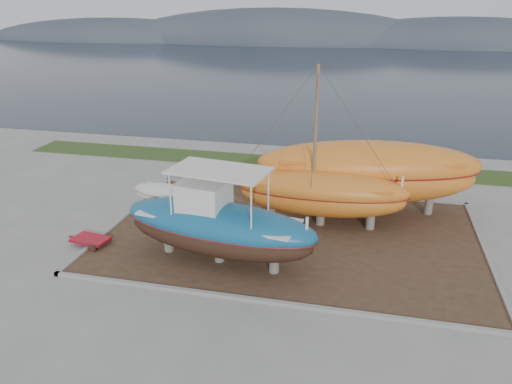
% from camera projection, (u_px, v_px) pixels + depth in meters
% --- Properties ---
extents(ground, '(140.00, 140.00, 0.00)m').
position_uv_depth(ground, '(276.00, 276.00, 21.27)').
color(ground, gray).
rests_on(ground, ground).
extents(dirt_patch, '(18.00, 12.00, 0.06)m').
position_uv_depth(dirt_patch, '(291.00, 235.00, 24.89)').
color(dirt_patch, '#422D1E').
rests_on(dirt_patch, ground).
extents(curb_frame, '(18.60, 12.60, 0.15)m').
position_uv_depth(curb_frame, '(291.00, 234.00, 24.88)').
color(curb_frame, gray).
rests_on(curb_frame, ground).
extents(grass_strip, '(44.00, 3.00, 0.08)m').
position_uv_depth(grass_strip, '(318.00, 165.00, 35.33)').
color(grass_strip, '#284219').
rests_on(grass_strip, ground).
extents(sea, '(260.00, 100.00, 0.04)m').
position_uv_depth(sea, '(355.00, 69.00, 84.82)').
color(sea, '#17212E').
rests_on(sea, ground).
extents(mountain_ridge, '(200.00, 36.00, 20.00)m').
position_uv_depth(mountain_ridge, '(365.00, 43.00, 134.75)').
color(mountain_ridge, '#333D49').
rests_on(mountain_ridge, ground).
extents(blue_caique, '(9.34, 4.13, 4.34)m').
position_uv_depth(blue_caique, '(218.00, 216.00, 21.60)').
color(blue_caique, '#165D8D').
rests_on(blue_caique, dirt_patch).
extents(white_dinghy, '(4.52, 2.35, 1.29)m').
position_uv_depth(white_dinghy, '(168.00, 197.00, 27.87)').
color(white_dinghy, silver).
rests_on(white_dinghy, dirt_patch).
extents(orange_sailboat, '(8.84, 2.77, 8.15)m').
position_uv_depth(orange_sailboat, '(324.00, 149.00, 24.55)').
color(orange_sailboat, orange).
rests_on(orange_sailboat, dirt_patch).
extents(orange_bare_hull, '(12.31, 5.50, 3.89)m').
position_uv_depth(orange_bare_hull, '(367.00, 179.00, 26.80)').
color(orange_bare_hull, orange).
rests_on(orange_bare_hull, dirt_patch).
extents(red_trailer, '(2.74, 1.64, 0.37)m').
position_uv_depth(red_trailer, '(91.00, 241.00, 23.89)').
color(red_trailer, '#AD1321').
rests_on(red_trailer, ground).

